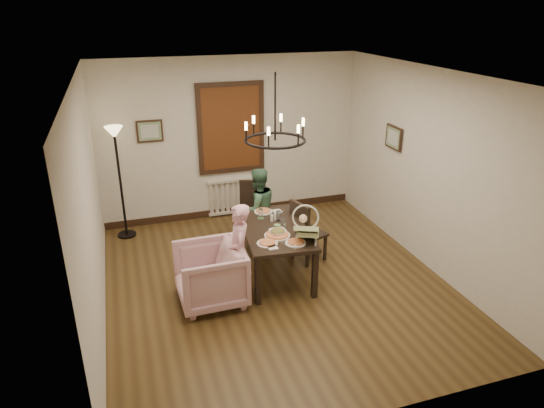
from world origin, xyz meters
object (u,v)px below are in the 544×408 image
seated_man (258,215)px  floor_lamp (121,185)px  dining_table (275,233)px  chair_right (309,230)px  chair_far (252,212)px  armchair (210,275)px  baby_bouncer (307,228)px  elderly_woman (239,260)px  drinking_glass (283,224)px

seated_man → floor_lamp: (-1.96, 1.06, 0.36)m
dining_table → chair_right: bearing=27.2°
chair_far → floor_lamp: 2.14m
armchair → floor_lamp: (-0.96, 2.33, 0.51)m
baby_bouncer → floor_lamp: bearing=157.0°
elderly_woman → dining_table: bearing=134.4°
armchair → elderly_woman: 0.41m
chair_far → elderly_woman: (-0.61, -1.55, 0.06)m
elderly_woman → floor_lamp: (-1.35, 2.31, 0.37)m
seated_man → drinking_glass: bearing=82.4°
chair_right → elderly_woman: size_ratio=0.90×
elderly_woman → drinking_glass: 0.82m
chair_far → drinking_glass: (0.09, -1.21, 0.31)m
armchair → baby_bouncer: baby_bouncer is taller
dining_table → baby_bouncer: size_ratio=3.22×
chair_right → baby_bouncer: baby_bouncer is taller
seated_man → drinking_glass: seated_man is taller
elderly_woman → baby_bouncer: elderly_woman is taller
elderly_woman → armchair: bearing=-77.3°
armchair → seated_man: seated_man is taller
elderly_woman → baby_bouncer: bearing=95.4°
chair_right → seated_man: (-0.61, 0.61, 0.06)m
chair_far → baby_bouncer: baby_bouncer is taller
chair_far → seated_man: (0.00, -0.29, 0.06)m
chair_far → chair_right: bearing=-37.7°
chair_far → armchair: (-1.00, -1.56, -0.09)m
chair_far → drinking_glass: size_ratio=6.84×
armchair → floor_lamp: size_ratio=0.47×
chair_right → elderly_woman: elderly_woman is taller
chair_far → baby_bouncer: 1.70m
seated_man → chair_far: bearing=-102.3°
armchair → elderly_woman: elderly_woman is taller
armchair → drinking_glass: bearing=107.0°
floor_lamp → chair_right: bearing=-32.9°
elderly_woman → seated_man: size_ratio=0.99×
chair_far → elderly_woman: bearing=-93.6°
dining_table → armchair: armchair is taller
chair_right → elderly_woman: (-1.23, -0.65, 0.06)m
armchair → seated_man: 1.63m
seated_man → chair_right: bearing=122.0°
chair_right → seated_man: size_ratio=0.89×
chair_far → chair_right: chair_far is taller
chair_right → armchair: (-1.61, -0.66, -0.09)m
seated_man → baby_bouncer: size_ratio=2.14×
chair_far → baby_bouncer: bearing=-62.6°
dining_table → armchair: bearing=-151.2°
chair_right → seated_man: 0.87m
seated_man → floor_lamp: bearing=-41.5°
baby_bouncer → drinking_glass: bearing=136.9°
dining_table → baby_bouncer: bearing=-55.3°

